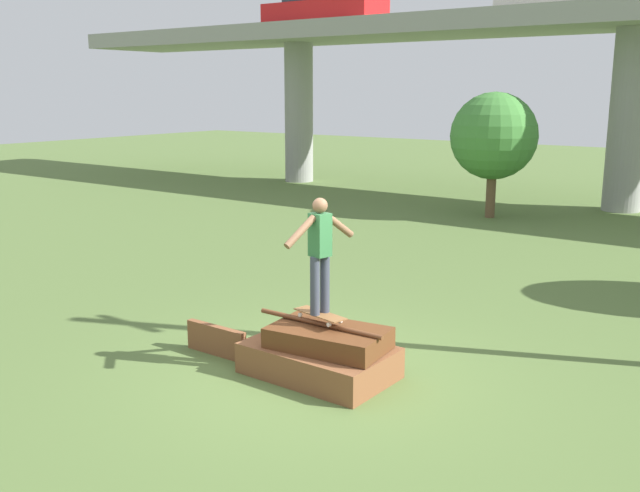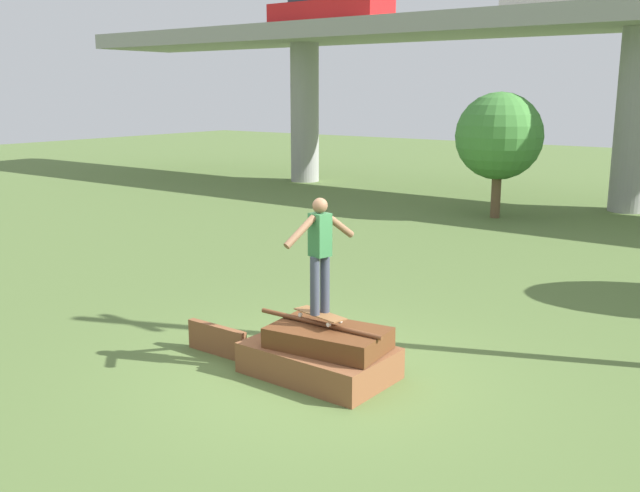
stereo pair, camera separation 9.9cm
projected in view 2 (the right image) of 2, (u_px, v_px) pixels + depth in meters
The scene contains 7 objects.
ground_plane at pixel (319, 375), 9.05m from camera, with size 80.00×80.00×0.00m, color #567038.
scrap_pile at pixel (321, 354), 8.97m from camera, with size 1.85×1.19×0.72m.
scrap_plank_loose at pixel (217, 340), 9.72m from camera, with size 1.01×0.11×0.41m.
skateboard at pixel (320, 314), 8.92m from camera, with size 0.79×0.38×0.09m.
skater at pixel (320, 248), 8.74m from camera, with size 0.32×1.10×1.46m.
car_on_overpass_left at pixel (328, 7), 25.77m from camera, with size 4.54×1.70×1.40m.
tree_behind_left at pixel (499, 136), 19.68m from camera, with size 2.41×2.41×3.50m.
Camera 2 is at (5.03, -6.83, 3.55)m, focal length 40.00 mm.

